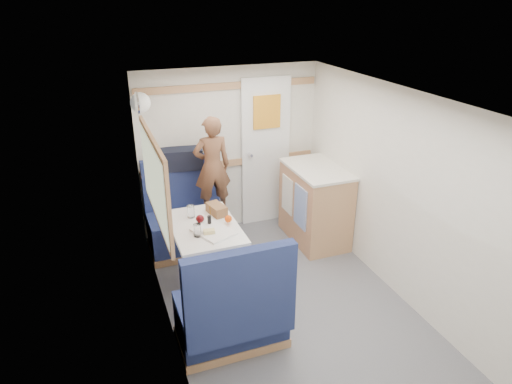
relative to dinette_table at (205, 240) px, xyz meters
name	(u,v)px	position (x,y,z in m)	size (l,w,h in m)	color
floor	(309,337)	(0.65, -1.00, -0.57)	(4.50, 4.50, 0.00)	#515156
ceiling	(323,111)	(0.65, -1.00, 1.43)	(4.50, 4.50, 0.00)	silver
wall_back	(230,151)	(0.65, 1.25, 0.43)	(2.20, 0.02, 2.00)	silver
wall_left	(176,263)	(-0.45, -1.00, 0.43)	(0.02, 4.50, 2.00)	silver
wall_right	(430,215)	(1.75, -1.00, 0.43)	(0.02, 4.50, 2.00)	silver
oak_trim_low	(231,163)	(0.65, 1.23, 0.28)	(2.15, 0.02, 0.08)	#B0764F
oak_trim_high	(229,86)	(0.65, 1.23, 1.21)	(2.15, 0.02, 0.08)	#B0764F
side_window	(154,180)	(-0.43, 0.00, 0.68)	(0.04, 1.30, 0.72)	#969D85
rear_door	(266,150)	(1.10, 1.22, 0.41)	(0.62, 0.12, 1.86)	white
dinette_table	(205,240)	(0.00, 0.00, 0.00)	(0.62, 0.92, 0.72)	white
bench_far	(188,225)	(0.00, 0.86, -0.27)	(0.90, 0.59, 1.05)	#18284E
bench_near	(233,317)	(0.00, -0.86, -0.27)	(0.90, 0.59, 1.05)	#18284E
ledge	(180,170)	(0.00, 1.12, 0.31)	(0.90, 0.14, 0.04)	#B0764F
dome_light	(140,103)	(-0.39, 0.85, 1.18)	(0.20, 0.20, 0.20)	white
galley_counter	(315,204)	(1.47, 0.55, -0.10)	(0.57, 0.92, 0.92)	#B0764F
person	(212,167)	(0.30, 0.77, 0.45)	(0.41, 0.27, 1.12)	brown
duffel_bag	(181,159)	(0.02, 1.12, 0.45)	(0.49, 0.23, 0.23)	black
tray	(213,232)	(0.04, -0.16, 0.16)	(0.28, 0.37, 0.02)	white
orange_fruit	(228,219)	(0.22, -0.04, 0.21)	(0.07, 0.07, 0.07)	#DB5909
cheese_block	(209,232)	(-0.01, -0.19, 0.19)	(0.10, 0.06, 0.04)	#F6E18E
wine_glass	(200,220)	(-0.06, -0.10, 0.28)	(0.08, 0.08, 0.17)	white
tumbler_left	(197,230)	(-0.11, -0.17, 0.21)	(0.07, 0.07, 0.12)	silver
tumbler_mid	(191,212)	(-0.08, 0.22, 0.22)	(0.08, 0.08, 0.12)	silver
beer_glass	(212,210)	(0.14, 0.21, 0.20)	(0.06, 0.06, 0.09)	#8C5714
pepper_grinder	(209,221)	(0.05, -0.01, 0.20)	(0.04, 0.04, 0.10)	black
salt_grinder	(203,219)	(-0.01, 0.04, 0.20)	(0.04, 0.04, 0.09)	white
bread_loaf	(217,209)	(0.18, 0.20, 0.20)	(0.13, 0.24, 0.10)	brown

